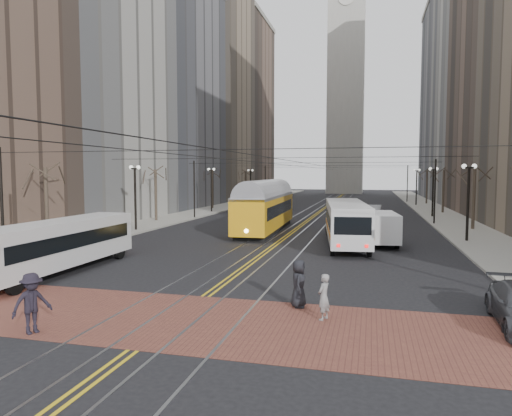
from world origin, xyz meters
The scene contains 25 objects.
ground centered at (0.00, 0.00, 0.00)m, with size 260.00×260.00×0.00m, color black.
sidewalk_left centered at (-15.00, 45.00, 0.07)m, with size 5.00×140.00×0.15m, color gray.
sidewalk_right centered at (15.00, 45.00, 0.07)m, with size 5.00×140.00×0.15m, color gray.
crosswalk_band centered at (0.00, -4.00, 0.01)m, with size 25.00×6.00×0.01m, color brown.
streetcar_rails centered at (0.00, 45.00, 0.00)m, with size 4.80×130.00×0.02m, color gray.
centre_lines centered at (0.00, 45.00, 0.01)m, with size 0.42×130.00×0.01m, color gold.
building_left_midnear centered at (-27.50, 26.00, 24.00)m, with size 20.00×20.00×48.00m, color #A5A29B.
building_left_mid centered at (-25.50, 46.00, 17.00)m, with size 16.00×20.00×34.00m, color slate.
building_left_midfar centered at (-27.50, 66.00, 26.00)m, with size 20.00×20.00×52.00m, color #88745E.
building_left_far centered at (-25.50, 86.00, 20.00)m, with size 16.00×20.00×40.00m, color brown.
building_right_midfar centered at (27.50, 66.00, 26.00)m, with size 20.00×20.00×52.00m, color #A5A29B.
building_right_far centered at (25.50, 86.00, 20.00)m, with size 16.00×20.00×40.00m, color slate.
clock_tower centered at (0.00, 102.00, 35.96)m, with size 12.00×12.00×66.00m.
lamp_posts centered at (0.00, 28.75, 2.80)m, with size 27.60×57.20×5.60m.
street_trees centered at (0.00, 35.25, 2.80)m, with size 31.68×53.28×5.60m.
trolley_wires centered at (0.00, 34.83, 3.77)m, with size 25.96×120.00×6.60m.
transit_bus centered at (-8.98, 1.50, 1.36)m, with size 2.26×10.86×2.71m, color silver.
streetcar centered at (-2.50, 21.23, 1.76)m, with size 2.78×14.94×3.52m, color #E9A314.
rear_bus centered at (4.97, 14.66, 1.54)m, with size 2.56×11.80×3.08m, color silver.
cargo_van centered at (7.48, 15.15, 1.17)m, with size 2.03×5.28×2.33m, color silver.
sedan_grey centered at (4.00, 22.00, 0.71)m, with size 1.68×4.18×1.42m, color #44454C.
sedan_silver centered at (7.09, 36.21, 0.72)m, with size 1.53×4.40×1.45m, color #94969B.
pedestrian_a centered at (4.03, -1.50, 0.94)m, with size 0.90×0.59×1.85m, color black.
pedestrian_b centered at (5.13, -2.81, 0.83)m, with size 0.60×0.39×1.64m, color gray.
pedestrian_d centered at (-3.86, -6.50, 1.00)m, with size 1.27×0.73×1.97m, color black.
Camera 1 is at (6.67, -18.69, 5.18)m, focal length 32.00 mm.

